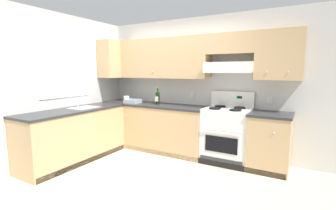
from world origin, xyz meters
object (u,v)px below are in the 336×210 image
stove (227,135)px  wine_bottle (158,97)px  paper_towel_roll (126,99)px  bowl (133,102)px

stove → wine_bottle: (-1.39, -0.00, 0.57)m
stove → wine_bottle: 1.50m
wine_bottle → paper_towel_roll: bearing=-173.2°
wine_bottle → paper_towel_roll: wine_bottle is taller
wine_bottle → bowl: (-0.55, -0.08, -0.11)m
stove → paper_towel_roll: size_ratio=8.90×
stove → bowl: 2.00m
wine_bottle → bowl: bearing=-171.6°
wine_bottle → paper_towel_roll: 0.72m
stove → paper_towel_roll: stove is taller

